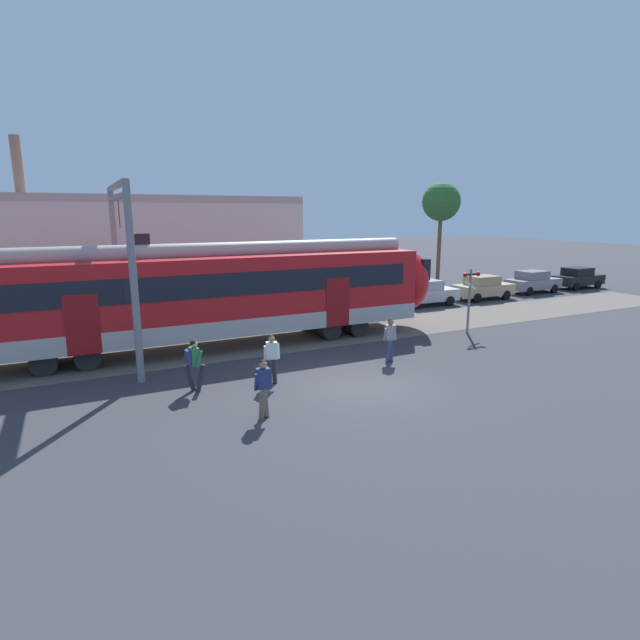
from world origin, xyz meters
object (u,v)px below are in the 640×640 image
(pedestrian_navy, at_px, (263,385))
(parked_car_black, at_px, (578,278))
(parked_car_silver, at_px, (425,293))
(crossing_signal, at_px, (470,291))
(pedestrian_grey, at_px, (390,336))
(parked_car_tan, at_px, (483,287))
(pedestrian_green, at_px, (194,361))
(parked_car_grey, at_px, (533,282))
(pedestrian_white, at_px, (272,356))

(pedestrian_navy, distance_m, parked_car_black, 31.51)
(parked_car_silver, bearing_deg, crossing_signal, -111.85)
(parked_car_silver, bearing_deg, pedestrian_grey, -134.01)
(pedestrian_navy, bearing_deg, parked_car_tan, 31.37)
(crossing_signal, bearing_deg, pedestrian_grey, -159.60)
(pedestrian_navy, xyz_separation_m, pedestrian_grey, (6.05, 2.89, 0.03))
(pedestrian_navy, bearing_deg, parked_car_black, 22.87)
(pedestrian_green, distance_m, pedestrian_navy, 3.18)
(pedestrian_navy, relative_size, parked_car_grey, 0.41)
(pedestrian_navy, xyz_separation_m, pedestrian_white, (1.20, 2.50, 0.00))
(pedestrian_navy, relative_size, crossing_signal, 0.56)
(crossing_signal, bearing_deg, parked_car_tan, 42.20)
(parked_car_grey, bearing_deg, pedestrian_navy, -153.31)
(pedestrian_green, relative_size, pedestrian_white, 1.00)
(pedestrian_green, xyz_separation_m, pedestrian_navy, (1.22, -2.93, -0.03))
(pedestrian_navy, bearing_deg, parked_car_silver, 38.76)
(parked_car_silver, xyz_separation_m, parked_car_black, (14.50, 0.58, 0.00))
(parked_car_tan, relative_size, parked_car_black, 0.99)
(parked_car_silver, bearing_deg, parked_car_grey, 3.31)
(parked_car_black, bearing_deg, parked_car_grey, -179.84)
(pedestrian_navy, relative_size, parked_car_tan, 0.42)
(pedestrian_white, bearing_deg, pedestrian_green, 169.86)
(pedestrian_green, height_order, pedestrian_white, same)
(pedestrian_grey, relative_size, parked_car_silver, 0.41)
(pedestrian_navy, bearing_deg, pedestrian_white, 64.36)
(pedestrian_green, xyz_separation_m, parked_car_grey, (25.55, 9.30, -0.21))
(pedestrian_green, height_order, parked_car_black, pedestrian_green)
(pedestrian_green, height_order, parked_car_tan, pedestrian_green)
(parked_car_silver, bearing_deg, pedestrian_navy, -141.24)
(pedestrian_white, relative_size, parked_car_tan, 0.42)
(parked_car_tan, relative_size, crossing_signal, 1.34)
(pedestrian_grey, distance_m, parked_car_black, 24.81)
(pedestrian_white, bearing_deg, crossing_signal, 13.48)
(parked_car_tan, bearing_deg, pedestrian_white, -152.90)
(crossing_signal, bearing_deg, pedestrian_green, -170.78)
(pedestrian_grey, relative_size, parked_car_grey, 0.41)
(parked_car_tan, bearing_deg, pedestrian_green, -156.74)
(pedestrian_green, bearing_deg, parked_car_tan, 23.26)
(parked_car_grey, bearing_deg, pedestrian_grey, -152.93)
(pedestrian_green, relative_size, parked_car_black, 0.41)
(pedestrian_navy, relative_size, parked_car_black, 0.41)
(parked_car_tan, bearing_deg, crossing_signal, -137.80)
(parked_car_silver, distance_m, parked_car_black, 14.52)
(pedestrian_green, xyz_separation_m, crossing_signal, (13.10, 2.13, 1.02))
(parked_car_grey, bearing_deg, pedestrian_white, -157.18)
(parked_car_grey, bearing_deg, parked_car_silver, -176.69)
(pedestrian_green, height_order, pedestrian_navy, same)
(pedestrian_green, xyz_separation_m, pedestrian_grey, (7.27, -0.04, 0.00))
(parked_car_silver, bearing_deg, pedestrian_green, -150.99)
(parked_car_tan, distance_m, crossing_signal, 10.00)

